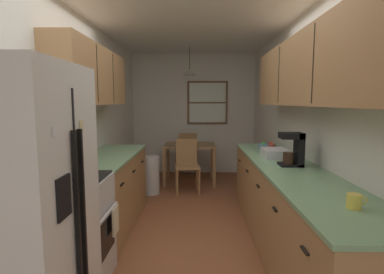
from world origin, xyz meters
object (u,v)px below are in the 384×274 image
at_px(trash_bin, 151,175).
at_px(microwave_over_range, 46,88).
at_px(dish_rack, 275,153).
at_px(stove_range, 68,231).
at_px(mug_spare, 354,201).
at_px(coffee_maker, 294,149).
at_px(table_serving_bowl, 191,144).
at_px(dining_chair_near, 187,163).
at_px(dining_chair_far, 188,151).
at_px(dining_table, 190,150).
at_px(refrigerator, 18,217).
at_px(storage_canister, 90,157).
at_px(mug_by_coffeemaker, 272,148).
at_px(fruit_bowl, 267,146).

bearing_deg(trash_bin, microwave_over_range, -99.21).
bearing_deg(dish_rack, microwave_over_range, -153.44).
bearing_deg(stove_range, mug_spare, -16.59).
bearing_deg(mug_spare, trash_bin, 118.93).
distance_m(coffee_maker, table_serving_bowl, 2.79).
bearing_deg(dining_chair_near, dining_chair_far, 90.52).
bearing_deg(table_serving_bowl, microwave_over_range, -108.70).
relative_size(microwave_over_range, dining_table, 0.67).
distance_m(refrigerator, coffee_maker, 2.40).
xyz_separation_m(dining_chair_near, coffee_maker, (1.14, -2.06, 0.57)).
height_order(trash_bin, mug_spare, mug_spare).
height_order(storage_canister, mug_spare, storage_canister).
relative_size(refrigerator, mug_by_coffeemaker, 15.69).
distance_m(dining_table, mug_spare, 4.02).
bearing_deg(storage_canister, fruit_bowl, 28.74).
distance_m(dining_table, storage_canister, 2.85).
height_order(microwave_over_range, coffee_maker, microwave_over_range).
height_order(refrigerator, coffee_maker, refrigerator).
distance_m(mug_by_coffeemaker, dish_rack, 0.42).
height_order(trash_bin, dish_rack, dish_rack).
distance_m(trash_bin, fruit_bowl, 2.01).
height_order(mug_by_coffeemaker, mug_spare, mug_by_coffeemaker).
relative_size(microwave_over_range, trash_bin, 1.01).
bearing_deg(storage_canister, microwave_over_range, -100.44).
distance_m(stove_range, dining_chair_near, 2.81).
bearing_deg(mug_by_coffeemaker, trash_bin, 148.59).
xyz_separation_m(microwave_over_range, dining_chair_far, (1.00, 3.84, -1.14)).
height_order(dining_chair_far, fruit_bowl, fruit_bowl).
relative_size(coffee_maker, fruit_bowl, 1.41).
bearing_deg(mug_by_coffeemaker, dining_chair_near, 133.20).
bearing_deg(fruit_bowl, mug_by_coffeemaker, -89.05).
distance_m(refrigerator, dining_chair_near, 3.50).
bearing_deg(coffee_maker, refrigerator, -146.67).
bearing_deg(table_serving_bowl, dining_table, 102.89).
distance_m(dining_chair_near, mug_spare, 3.47).
relative_size(dining_table, storage_canister, 5.84).
height_order(stove_range, dish_rack, stove_range).
bearing_deg(dish_rack, coffee_maker, -80.97).
xyz_separation_m(dining_chair_far, mug_by_coffeemaker, (1.14, -2.39, 0.45)).
distance_m(stove_range, coffee_maker, 2.21).
bearing_deg(refrigerator, stove_range, 93.22).
xyz_separation_m(refrigerator, dining_chair_near, (0.86, 3.37, -0.38)).
distance_m(trash_bin, table_serving_bowl, 1.02).
bearing_deg(coffee_maker, fruit_bowl, 90.64).
bearing_deg(table_serving_bowl, storage_canister, -110.48).
distance_m(storage_canister, mug_by_coffeemaker, 2.22).
relative_size(coffee_maker, table_serving_bowl, 1.95).
bearing_deg(dish_rack, table_serving_bowl, 115.74).
height_order(microwave_over_range, dining_chair_far, microwave_over_range).
bearing_deg(dining_chair_near, storage_canister, -113.65).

